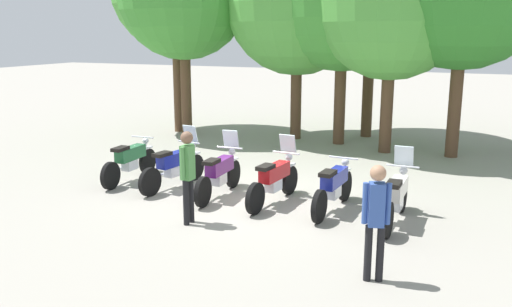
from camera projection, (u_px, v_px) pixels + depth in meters
ground_plane at (247, 199)px, 11.68m from camera, size 80.00×80.00×0.00m
motorcycle_0 at (130, 160)px, 13.01m from camera, size 0.62×2.19×0.99m
motorcycle_1 at (174, 166)px, 12.44m from camera, size 0.69×2.18×1.37m
motorcycle_2 at (219, 173)px, 11.79m from camera, size 0.62×2.19×1.37m
motorcycle_3 at (274, 179)px, 11.30m from camera, size 0.64×2.19×1.37m
motorcycle_4 at (334, 186)px, 10.83m from camera, size 0.62×2.19×0.99m
motorcycle_5 at (396, 196)px, 10.12m from camera, size 0.62×2.19×1.37m
person_0 at (188, 170)px, 9.97m from camera, size 0.24×0.40×1.76m
person_1 at (376, 214)px, 7.64m from camera, size 0.41×0.29×1.72m
tree_2 at (298, 3)px, 17.33m from camera, size 4.59×4.59×6.69m
tree_4 at (372, 0)px, 17.65m from camera, size 4.68×4.68×6.86m
tree_5 at (392, 2)px, 15.26m from camera, size 4.43×4.43×6.56m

